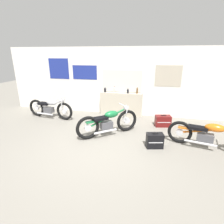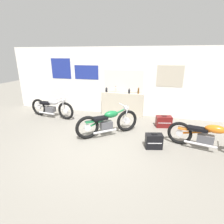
{
  "view_description": "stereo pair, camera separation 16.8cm",
  "coord_description": "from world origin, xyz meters",
  "px_view_note": "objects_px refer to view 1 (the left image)",
  "views": [
    {
      "loc": [
        1.31,
        -4.11,
        2.51
      ],
      "look_at": [
        0.13,
        1.18,
        0.7
      ],
      "focal_mm": 28.0,
      "sensor_mm": 36.0,
      "label": 1
    },
    {
      "loc": [
        1.48,
        -4.07,
        2.51
      ],
      "look_at": [
        0.13,
        1.18,
        0.7
      ],
      "focal_mm": 28.0,
      "sensor_mm": 36.0,
      "label": 2
    }
  ],
  "objects_px": {
    "motorcycle_orange": "(209,135)",
    "bottle_leftmost": "(105,90)",
    "motorcycle_silver": "(50,108)",
    "bottle_right_center": "(137,90)",
    "bottle_center": "(128,91)",
    "hard_case_black": "(155,141)",
    "bottle_left_center": "(114,90)",
    "motorcycle_green": "(108,122)",
    "hard_case_darkred": "(163,121)"
  },
  "relations": [
    {
      "from": "motorcycle_orange",
      "to": "bottle_leftmost",
      "type": "bearing_deg",
      "value": 147.27
    },
    {
      "from": "bottle_leftmost",
      "to": "motorcycle_silver",
      "type": "relative_size",
      "value": 0.11
    },
    {
      "from": "bottle_right_center",
      "to": "motorcycle_silver",
      "type": "relative_size",
      "value": 0.14
    },
    {
      "from": "bottle_leftmost",
      "to": "bottle_center",
      "type": "xyz_separation_m",
      "value": [
        0.97,
        -0.02,
        -0.01
      ]
    },
    {
      "from": "motorcycle_orange",
      "to": "motorcycle_silver",
      "type": "bearing_deg",
      "value": 167.1
    },
    {
      "from": "bottle_center",
      "to": "bottle_right_center",
      "type": "height_order",
      "value": "bottle_right_center"
    },
    {
      "from": "motorcycle_silver",
      "to": "hard_case_black",
      "type": "relative_size",
      "value": 4.14
    },
    {
      "from": "bottle_left_center",
      "to": "bottle_right_center",
      "type": "height_order",
      "value": "bottle_right_center"
    },
    {
      "from": "motorcycle_silver",
      "to": "motorcycle_orange",
      "type": "relative_size",
      "value": 0.98
    },
    {
      "from": "motorcycle_green",
      "to": "motorcycle_orange",
      "type": "bearing_deg",
      "value": -4.86
    },
    {
      "from": "bottle_center",
      "to": "hard_case_black",
      "type": "relative_size",
      "value": 0.41
    },
    {
      "from": "motorcycle_orange",
      "to": "hard_case_darkred",
      "type": "distance_m",
      "value": 1.78
    },
    {
      "from": "bottle_center",
      "to": "hard_case_darkred",
      "type": "bearing_deg",
      "value": -31.3
    },
    {
      "from": "bottle_right_center",
      "to": "motorcycle_green",
      "type": "height_order",
      "value": "bottle_right_center"
    },
    {
      "from": "bottle_left_center",
      "to": "hard_case_darkred",
      "type": "relative_size",
      "value": 0.46
    },
    {
      "from": "bottle_right_center",
      "to": "hard_case_darkred",
      "type": "distance_m",
      "value": 1.64
    },
    {
      "from": "hard_case_black",
      "to": "bottle_center",
      "type": "bearing_deg",
      "value": 114.08
    },
    {
      "from": "motorcycle_silver",
      "to": "hard_case_darkred",
      "type": "relative_size",
      "value": 3.53
    },
    {
      "from": "bottle_center",
      "to": "hard_case_darkred",
      "type": "relative_size",
      "value": 0.35
    },
    {
      "from": "bottle_center",
      "to": "hard_case_darkred",
      "type": "height_order",
      "value": "bottle_center"
    },
    {
      "from": "bottle_leftmost",
      "to": "hard_case_black",
      "type": "distance_m",
      "value": 3.38
    },
    {
      "from": "bottle_leftmost",
      "to": "hard_case_black",
      "type": "relative_size",
      "value": 0.44
    },
    {
      "from": "bottle_left_center",
      "to": "motorcycle_green",
      "type": "height_order",
      "value": "bottle_left_center"
    },
    {
      "from": "motorcycle_orange",
      "to": "motorcycle_green",
      "type": "bearing_deg",
      "value": 175.14
    },
    {
      "from": "bottle_right_center",
      "to": "hard_case_black",
      "type": "height_order",
      "value": "bottle_right_center"
    },
    {
      "from": "bottle_leftmost",
      "to": "bottle_right_center",
      "type": "xyz_separation_m",
      "value": [
        1.34,
        0.0,
        0.03
      ]
    },
    {
      "from": "bottle_leftmost",
      "to": "bottle_left_center",
      "type": "height_order",
      "value": "bottle_left_center"
    },
    {
      "from": "motorcycle_orange",
      "to": "hard_case_darkred",
      "type": "height_order",
      "value": "motorcycle_orange"
    },
    {
      "from": "bottle_leftmost",
      "to": "bottle_center",
      "type": "distance_m",
      "value": 0.97
    },
    {
      "from": "bottle_leftmost",
      "to": "motorcycle_green",
      "type": "xyz_separation_m",
      "value": [
        0.63,
        -2.01,
        -0.64
      ]
    },
    {
      "from": "motorcycle_green",
      "to": "bottle_leftmost",
      "type": "bearing_deg",
      "value": 107.34
    },
    {
      "from": "bottle_center",
      "to": "hard_case_black",
      "type": "bearing_deg",
      "value": -65.92
    },
    {
      "from": "bottle_right_center",
      "to": "motorcycle_silver",
      "type": "height_order",
      "value": "bottle_right_center"
    },
    {
      "from": "motorcycle_green",
      "to": "motorcycle_silver",
      "type": "distance_m",
      "value": 2.89
    },
    {
      "from": "motorcycle_silver",
      "to": "hard_case_darkred",
      "type": "bearing_deg",
      "value": 1.18
    },
    {
      "from": "bottle_right_center",
      "to": "hard_case_darkred",
      "type": "height_order",
      "value": "bottle_right_center"
    },
    {
      "from": "bottle_center",
      "to": "hard_case_black",
      "type": "distance_m",
      "value": 2.86
    },
    {
      "from": "bottle_left_center",
      "to": "bottle_center",
      "type": "distance_m",
      "value": 0.57
    },
    {
      "from": "bottle_center",
      "to": "motorcycle_silver",
      "type": "distance_m",
      "value": 3.25
    },
    {
      "from": "bottle_leftmost",
      "to": "motorcycle_green",
      "type": "relative_size",
      "value": 0.13
    },
    {
      "from": "motorcycle_green",
      "to": "hard_case_black",
      "type": "bearing_deg",
      "value": -19.14
    },
    {
      "from": "bottle_leftmost",
      "to": "bottle_center",
      "type": "height_order",
      "value": "bottle_leftmost"
    },
    {
      "from": "motorcycle_silver",
      "to": "motorcycle_orange",
      "type": "bearing_deg",
      "value": -12.9
    },
    {
      "from": "motorcycle_orange",
      "to": "hard_case_black",
      "type": "relative_size",
      "value": 4.22
    },
    {
      "from": "bottle_center",
      "to": "motorcycle_green",
      "type": "relative_size",
      "value": 0.12
    },
    {
      "from": "bottle_leftmost",
      "to": "motorcycle_silver",
      "type": "bearing_deg",
      "value": -154.78
    },
    {
      "from": "bottle_left_center",
      "to": "hard_case_black",
      "type": "bearing_deg",
      "value": -56.15
    },
    {
      "from": "bottle_leftmost",
      "to": "motorcycle_green",
      "type": "distance_m",
      "value": 2.2
    },
    {
      "from": "bottle_leftmost",
      "to": "bottle_left_center",
      "type": "distance_m",
      "value": 0.4
    },
    {
      "from": "bottle_right_center",
      "to": "motorcycle_orange",
      "type": "height_order",
      "value": "bottle_right_center"
    }
  ]
}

